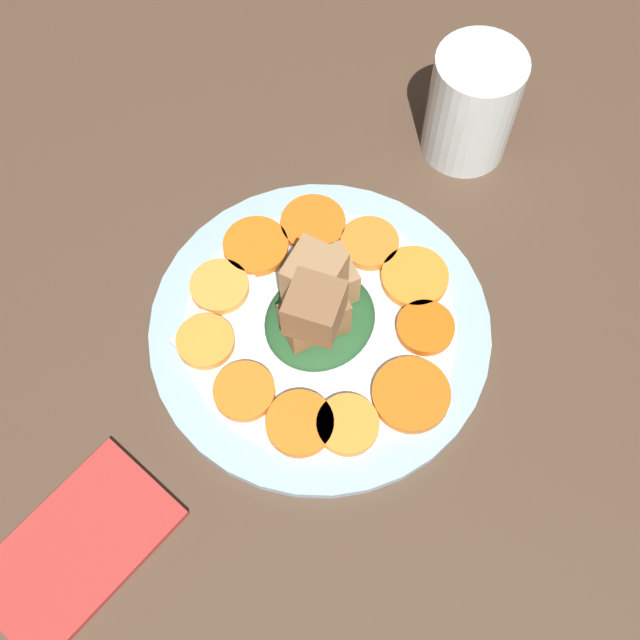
% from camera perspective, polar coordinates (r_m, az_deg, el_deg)
% --- Properties ---
extents(table_slab, '(1.20, 1.20, 0.02)m').
position_cam_1_polar(table_slab, '(0.72, 0.00, -1.08)').
color(table_slab, '#4C3828').
rests_on(table_slab, ground).
extents(plate, '(0.30, 0.30, 0.01)m').
position_cam_1_polar(plate, '(0.70, 0.00, -0.56)').
color(plate, '#99B7D1').
rests_on(plate, table_slab).
extents(carrot_slice_0, '(0.06, 0.06, 0.01)m').
position_cam_1_polar(carrot_slice_0, '(0.72, 6.74, 3.04)').
color(carrot_slice_0, orange).
rests_on(carrot_slice_0, plate).
extents(carrot_slice_1, '(0.05, 0.05, 0.01)m').
position_cam_1_polar(carrot_slice_1, '(0.73, 3.55, 5.47)').
color(carrot_slice_1, orange).
rests_on(carrot_slice_1, plate).
extents(carrot_slice_2, '(0.06, 0.06, 0.01)m').
position_cam_1_polar(carrot_slice_2, '(0.74, -0.49, 6.85)').
color(carrot_slice_2, orange).
rests_on(carrot_slice_2, plate).
extents(carrot_slice_3, '(0.06, 0.06, 0.01)m').
position_cam_1_polar(carrot_slice_3, '(0.73, -4.59, 5.26)').
color(carrot_slice_3, orange).
rests_on(carrot_slice_3, plate).
extents(carrot_slice_4, '(0.05, 0.05, 0.01)m').
position_cam_1_polar(carrot_slice_4, '(0.72, -7.16, 2.38)').
color(carrot_slice_4, '#F99438').
rests_on(carrot_slice_4, plate).
extents(carrot_slice_5, '(0.05, 0.05, 0.01)m').
position_cam_1_polar(carrot_slice_5, '(0.69, -8.15, -1.51)').
color(carrot_slice_5, orange).
rests_on(carrot_slice_5, plate).
extents(carrot_slice_6, '(0.05, 0.05, 0.01)m').
position_cam_1_polar(carrot_slice_6, '(0.67, -5.41, -5.07)').
color(carrot_slice_6, orange).
rests_on(carrot_slice_6, plate).
extents(carrot_slice_7, '(0.06, 0.06, 0.01)m').
position_cam_1_polar(carrot_slice_7, '(0.66, -1.45, -7.36)').
color(carrot_slice_7, orange).
rests_on(carrot_slice_7, plate).
extents(carrot_slice_8, '(0.05, 0.05, 0.01)m').
position_cam_1_polar(carrot_slice_8, '(0.66, 1.98, -7.44)').
color(carrot_slice_8, orange).
rests_on(carrot_slice_8, plate).
extents(carrot_slice_9, '(0.07, 0.07, 0.01)m').
position_cam_1_polar(carrot_slice_9, '(0.67, 6.39, -5.40)').
color(carrot_slice_9, '#D66115').
rests_on(carrot_slice_9, plate).
extents(carrot_slice_10, '(0.05, 0.05, 0.01)m').
position_cam_1_polar(carrot_slice_10, '(0.70, 7.50, -0.54)').
color(carrot_slice_10, '#D35E11').
rests_on(carrot_slice_10, plate).
extents(center_pile, '(0.10, 0.09, 0.10)m').
position_cam_1_polar(center_pile, '(0.66, -0.23, 1.07)').
color(center_pile, '#235128').
rests_on(center_pile, plate).
extents(fork, '(0.17, 0.02, 0.00)m').
position_cam_1_polar(fork, '(0.72, -5.27, 3.06)').
color(fork, silver).
rests_on(fork, plate).
extents(water_glass, '(0.08, 0.08, 0.11)m').
position_cam_1_polar(water_glass, '(0.78, 10.75, 14.75)').
color(water_glass, silver).
rests_on(water_glass, table_slab).
extents(napkin, '(0.15, 0.09, 0.01)m').
position_cam_1_polar(napkin, '(0.67, -16.91, -15.27)').
color(napkin, '#B2332D').
rests_on(napkin, table_slab).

